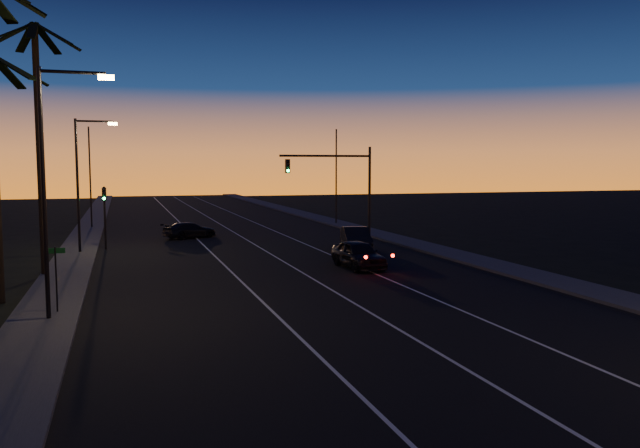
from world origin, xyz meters
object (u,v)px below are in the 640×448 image
object	(u,v)px
lead_car	(358,254)
right_car	(356,239)
cross_car	(190,230)
signal_mast	(340,176)

from	to	relation	value
lead_car	right_car	xyz separation A→B (m)	(2.39, 6.58, 0.01)
right_car	cross_car	xyz separation A→B (m)	(-9.69, 10.53, -0.15)
lead_car	cross_car	distance (m)	18.60
lead_car	signal_mast	bearing A→B (deg)	75.00
signal_mast	right_car	distance (m)	7.02
signal_mast	right_car	size ratio (longest dim) A/B	1.45
right_car	lead_car	bearing A→B (deg)	-109.93
signal_mast	right_car	world-z (taller)	signal_mast
lead_car	right_car	distance (m)	7.00
lead_car	right_car	bearing A→B (deg)	70.07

